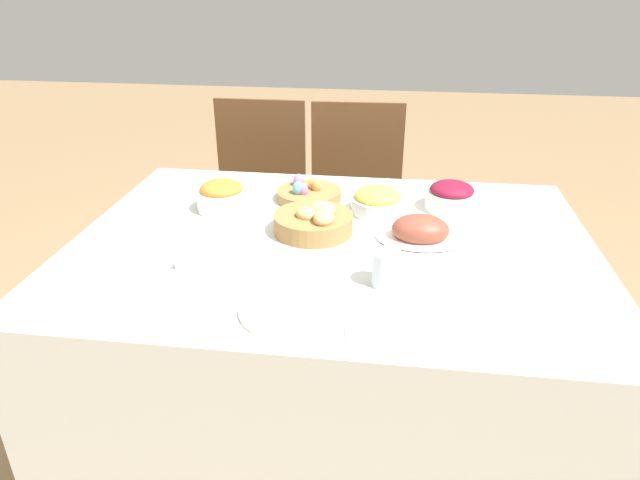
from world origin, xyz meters
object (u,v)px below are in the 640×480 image
object	(u,v)px
chair_far_left	(257,198)
bread_basket	(315,221)
egg_basket	(308,193)
spoon	(361,317)
drinking_cup	(386,268)
butter_dish	(199,260)
ham_platter	(420,231)
dinner_plate	(288,310)
pineapple_bowl	(378,201)
carrot_bowl	(222,196)
knife	(348,316)
beet_salad_bowl	(451,196)
fork	(230,307)
chair_far_center	(356,203)

from	to	relation	value
chair_far_left	bread_basket	size ratio (longest dim) A/B	3.85
chair_far_left	egg_basket	world-z (taller)	chair_far_left
spoon	drinking_cup	distance (m)	0.17
drinking_cup	butter_dish	size ratio (longest dim) A/B	0.84
chair_far_left	ham_platter	size ratio (longest dim) A/B	3.55
chair_far_left	egg_basket	size ratio (longest dim) A/B	4.14
chair_far_left	dinner_plate	distance (m)	1.36
egg_basket	dinner_plate	bearing A→B (deg)	-85.10
pineapple_bowl	carrot_bowl	distance (m)	0.52
egg_basket	knife	size ratio (longest dim) A/B	1.14
egg_basket	carrot_bowl	world-z (taller)	carrot_bowl
egg_basket	bread_basket	bearing A→B (deg)	-77.32
chair_far_left	bread_basket	world-z (taller)	chair_far_left
pineapple_bowl	butter_dish	distance (m)	0.64
beet_salad_bowl	ham_platter	bearing A→B (deg)	-112.68
pineapple_bowl	knife	world-z (taller)	pineapple_bowl
bread_basket	pineapple_bowl	world-z (taller)	bread_basket
carrot_bowl	spoon	xyz separation A→B (m)	(0.51, -0.59, -0.05)
bread_basket	knife	world-z (taller)	bread_basket
ham_platter	pineapple_bowl	bearing A→B (deg)	124.49
fork	drinking_cup	bearing A→B (deg)	20.47
chair_far_center	pineapple_bowl	size ratio (longest dim) A/B	5.21
carrot_bowl	dinner_plate	distance (m)	0.68
dinner_plate	knife	distance (m)	0.14
knife	butter_dish	xyz separation A→B (m)	(-0.43, 0.20, 0.01)
fork	knife	world-z (taller)	same
ham_platter	knife	bearing A→B (deg)	-111.70
spoon	drinking_cup	world-z (taller)	drinking_cup
butter_dish	chair_far_center	bearing A→B (deg)	72.03
chair_far_center	drinking_cup	world-z (taller)	chair_far_center
bread_basket	carrot_bowl	world-z (taller)	carrot_bowl
bread_basket	egg_basket	world-z (taller)	bread_basket
knife	chair_far_left	bearing A→B (deg)	109.45
butter_dish	pineapple_bowl	bearing A→B (deg)	43.28
bread_basket	beet_salad_bowl	world-z (taller)	bread_basket
bread_basket	egg_basket	bearing A→B (deg)	102.68
pineapple_bowl	carrot_bowl	xyz separation A→B (m)	(-0.52, -0.05, 0.01)
egg_basket	knife	xyz separation A→B (m)	(0.20, -0.71, -0.02)
chair_far_left	knife	xyz separation A→B (m)	(0.54, -1.28, 0.24)
bread_basket	fork	distance (m)	0.47
chair_far_center	carrot_bowl	distance (m)	0.86
chair_far_left	drinking_cup	xyz separation A→B (m)	(0.62, -1.12, 0.29)
pineapple_bowl	egg_basket	bearing A→B (deg)	162.19
carrot_bowl	drinking_cup	distance (m)	0.70
chair_far_center	knife	size ratio (longest dim) A/B	4.72
ham_platter	pineapple_bowl	size ratio (longest dim) A/B	1.47
bread_basket	butter_dish	distance (m)	0.38
ham_platter	butter_dish	bearing A→B (deg)	-157.97
beet_salad_bowl	pineapple_bowl	distance (m)	0.25
knife	drinking_cup	bearing A→B (deg)	60.34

